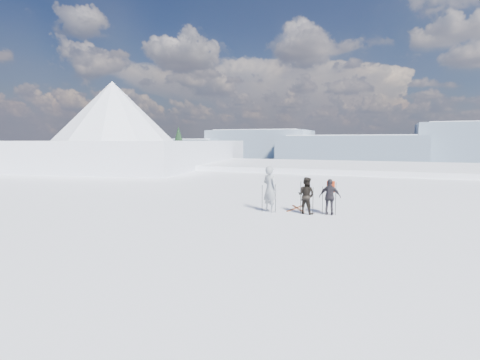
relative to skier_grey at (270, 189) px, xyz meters
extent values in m
plane|color=white|center=(1.18, 56.22, -18.49)|extent=(220.00, 208.01, 71.62)
cube|color=white|center=(1.18, 26.22, -7.49)|extent=(180.00, 16.00, 14.00)
plane|color=#233A51|center=(1.18, 286.22, -30.99)|extent=(820.00, 820.00, 0.00)
cube|color=slate|center=(-278.82, 436.22, -13.99)|extent=(150.00, 80.00, 34.00)
cube|color=white|center=(-278.82, 436.22, 0.01)|extent=(127.50, 70.00, 8.00)
cube|color=slate|center=(-158.82, 466.22, -7.99)|extent=(130.00, 80.00, 46.00)
cube|color=white|center=(-158.82, 466.22, 12.01)|extent=(110.50, 70.00, 8.00)
cube|color=slate|center=(-38.82, 436.22, -11.99)|extent=(160.00, 80.00, 38.00)
cube|color=white|center=(-38.82, 436.22, 4.01)|extent=(136.00, 70.00, 8.00)
cube|color=white|center=(-26.82, 24.22, -5.99)|extent=(29.19, 35.68, 16.00)
cone|color=white|center=(-23.82, 18.22, 4.01)|extent=(18.00, 18.00, 9.00)
cone|color=white|center=(-31.82, 28.22, 0.01)|extent=(16.00, 16.00, 8.00)
cube|color=#2D2B28|center=(-20.82, 32.22, -9.99)|extent=(21.55, 17.87, 14.25)
cone|color=black|center=(-16.82, 28.22, -3.99)|extent=(5.60, 5.60, 10.00)
cone|color=black|center=(-23.82, 27.22, -3.49)|extent=(6.16, 6.16, 11.00)
cone|color=black|center=(-25.82, 32.22, -2.99)|extent=(6.72, 6.72, 12.00)
cone|color=black|center=(-20.82, 24.22, -4.49)|extent=(5.04, 5.04, 9.00)
cone|color=black|center=(-18.82, 26.22, -3.49)|extent=(6.16, 6.16, 11.00)
cone|color=black|center=(-17.82, 31.22, -3.99)|extent=(5.60, 5.60, 10.00)
cone|color=black|center=(-22.82, 30.22, -2.49)|extent=(7.28, 7.28, 13.00)
imported|color=gray|center=(0.00, 0.00, 0.00)|extent=(0.86, 0.76, 1.98)
imported|color=black|center=(1.54, 0.17, -0.22)|extent=(0.88, 0.76, 1.55)
imported|color=black|center=(2.51, 0.30, -0.24)|extent=(0.89, 0.41, 1.49)
cube|color=red|center=(2.49, 0.55, 0.74)|extent=(0.33, 0.19, 0.47)
cylinder|color=black|center=(-0.31, -0.09, -0.41)|extent=(0.02, 0.02, 1.16)
cylinder|color=black|center=(0.28, -0.06, -0.38)|extent=(0.02, 0.02, 1.23)
cylinder|color=black|center=(1.32, 0.11, -0.31)|extent=(0.02, 0.02, 1.37)
cylinder|color=black|center=(1.86, 0.05, -0.42)|extent=(0.02, 0.02, 1.15)
cylinder|color=black|center=(2.22, 0.23, -0.40)|extent=(0.02, 0.02, 1.18)
cylinder|color=black|center=(2.74, 0.27, -0.30)|extent=(0.02, 0.02, 1.37)
cube|color=black|center=(0.85, 1.13, -0.98)|extent=(0.39, 1.69, 0.03)
cube|color=black|center=(0.99, 1.13, -0.98)|extent=(0.92, 1.52, 0.03)
camera|label=1|loc=(4.77, -15.25, 2.09)|focal=28.00mm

